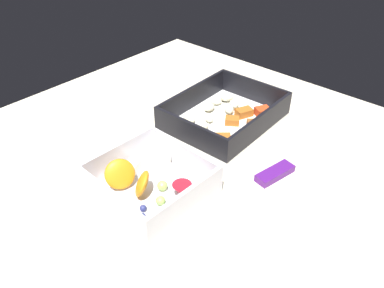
{
  "coord_description": "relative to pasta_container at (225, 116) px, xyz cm",
  "views": [
    {
      "loc": [
        38.0,
        35.36,
        42.29
      ],
      "look_at": [
        -1.6,
        0.04,
        4.0
      ],
      "focal_mm": 35.69,
      "sensor_mm": 36.0,
      "label": 1
    }
  ],
  "objects": [
    {
      "name": "candy_bar",
      "position": [
        7.46,
        15.94,
        -0.94
      ],
      "size": [
        7.34,
        3.74,
        1.2
      ],
      "primitive_type": "cube",
      "rotation": [
        0.0,
        0.0,
        -0.2
      ],
      "color": "#51197A",
      "rests_on": "table_surface"
    },
    {
      "name": "fruit_bowl",
      "position": [
        23.41,
        3.79,
        0.29
      ],
      "size": [
        15.42,
        16.24,
        5.41
      ],
      "rotation": [
        0.0,
        0.0,
        -0.03
      ],
      "color": "white",
      "rests_on": "table_surface"
    },
    {
      "name": "table_surface",
      "position": [
        13.37,
        1.86,
        -2.54
      ],
      "size": [
        80.0,
        80.0,
        2.0
      ],
      "primitive_type": "cube",
      "color": "beige",
      "rests_on": "ground"
    },
    {
      "name": "pasta_container",
      "position": [
        0.0,
        0.0,
        0.0
      ],
      "size": [
        21.86,
        17.34,
        5.2
      ],
      "rotation": [
        0.0,
        0.0,
        0.03
      ],
      "color": "white",
      "rests_on": "table_surface"
    }
  ]
}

